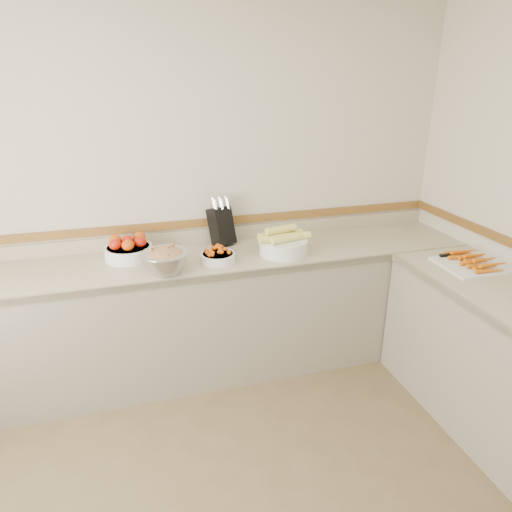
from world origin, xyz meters
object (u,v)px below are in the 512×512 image
object	(u,v)px
cherry_tomato_bowl	(218,256)
rhubarb_bowl	(165,260)
knife_block	(221,225)
tomato_bowl	(128,249)
corn_bowl	(283,243)
cutting_board	(475,262)

from	to	relation	value
cherry_tomato_bowl	rhubarb_bowl	distance (m)	0.37
knife_block	tomato_bowl	bearing A→B (deg)	-171.50
tomato_bowl	corn_bowl	size ratio (longest dim) A/B	0.86
tomato_bowl	corn_bowl	distance (m)	1.07
corn_bowl	cutting_board	size ratio (longest dim) A/B	0.79
tomato_bowl	cherry_tomato_bowl	world-z (taller)	tomato_bowl
rhubarb_bowl	cutting_board	size ratio (longest dim) A/B	0.63
knife_block	corn_bowl	xyz separation A→B (m)	(0.38, -0.31, -0.07)
cherry_tomato_bowl	corn_bowl	world-z (taller)	corn_bowl
cherry_tomato_bowl	tomato_bowl	bearing A→B (deg)	157.70
cutting_board	tomato_bowl	bearing A→B (deg)	160.65
rhubarb_bowl	cutting_board	world-z (taller)	rhubarb_bowl
rhubarb_bowl	cutting_board	xyz separation A→B (m)	(1.98, -0.44, -0.07)
corn_bowl	rhubarb_bowl	xyz separation A→B (m)	(-0.83, -0.12, 0.01)
cherry_tomato_bowl	corn_bowl	xyz separation A→B (m)	(0.48, 0.03, 0.03)
knife_block	tomato_bowl	distance (m)	0.69
knife_block	rhubarb_bowl	distance (m)	0.63
tomato_bowl	cherry_tomato_bowl	bearing A→B (deg)	-22.30
corn_bowl	cutting_board	world-z (taller)	corn_bowl
cherry_tomato_bowl	cutting_board	distance (m)	1.71
knife_block	cutting_board	xyz separation A→B (m)	(1.53, -0.87, -0.13)
cutting_board	knife_block	bearing A→B (deg)	150.22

